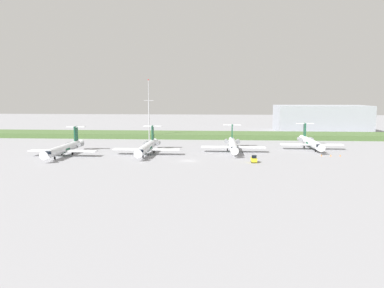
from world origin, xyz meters
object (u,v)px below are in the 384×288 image
(regional_jet_nearest, at_px, (65,148))
(antenna_mast, at_px, (149,115))
(safety_cone_mid_marker, at_px, (331,155))
(safety_cone_rear_marker, at_px, (340,155))
(regional_jet_third, at_px, (233,145))
(safety_cone_front_marker, at_px, (321,155))
(baggage_tug, at_px, (254,159))
(regional_jet_second, at_px, (148,147))
(regional_jet_fourth, at_px, (310,142))

(regional_jet_nearest, relative_size, antenna_mast, 1.14)
(safety_cone_mid_marker, xyz_separation_m, safety_cone_rear_marker, (3.11, 0.15, 0.00))
(regional_jet_third, relative_size, antenna_mast, 1.14)
(safety_cone_front_marker, relative_size, safety_cone_rear_marker, 1.00)
(baggage_tug, xyz_separation_m, safety_cone_mid_marker, (26.56, 13.65, -0.73))
(regional_jet_third, xyz_separation_m, safety_cone_mid_marker, (32.10, -8.50, -2.26))
(safety_cone_mid_marker, bearing_deg, regional_jet_second, 179.35)
(antenna_mast, height_order, baggage_tug, antenna_mast)
(antenna_mast, height_order, safety_cone_mid_marker, antenna_mast)
(regional_jet_second, distance_m, antenna_mast, 42.67)
(antenna_mast, bearing_deg, regional_jet_nearest, -113.26)
(antenna_mast, height_order, safety_cone_front_marker, antenna_mast)
(regional_jet_second, bearing_deg, safety_cone_rear_marker, -0.49)
(regional_jet_fourth, relative_size, antenna_mast, 1.14)
(safety_cone_mid_marker, relative_size, safety_cone_rear_marker, 1.00)
(regional_jet_fourth, distance_m, safety_cone_mid_marker, 17.92)
(regional_jet_second, xyz_separation_m, safety_cone_rear_marker, (64.77, -0.55, -2.26))
(safety_cone_front_marker, distance_m, safety_cone_mid_marker, 2.97)
(regional_jet_fourth, relative_size, safety_cone_mid_marker, 56.36)
(regional_jet_fourth, distance_m, antenna_mast, 70.96)
(antenna_mast, bearing_deg, safety_cone_rear_marker, -30.16)
(regional_jet_nearest, height_order, antenna_mast, antenna_mast)
(baggage_tug, bearing_deg, regional_jet_third, 104.05)
(safety_cone_rear_marker, bearing_deg, safety_cone_mid_marker, -177.32)
(regional_jet_fourth, distance_m, safety_cone_front_marker, 17.49)
(regional_jet_second, bearing_deg, baggage_tug, -22.23)
(safety_cone_front_marker, bearing_deg, regional_jet_third, 164.19)
(regional_jet_fourth, bearing_deg, regional_jet_third, -162.88)
(regional_jet_nearest, distance_m, regional_jet_second, 27.61)
(baggage_tug, bearing_deg, regional_jet_nearest, 171.82)
(regional_jet_third, bearing_deg, baggage_tug, -75.95)
(regional_jet_nearest, distance_m, baggage_tug, 62.84)
(safety_cone_rear_marker, bearing_deg, regional_jet_third, 166.66)
(regional_jet_nearest, height_order, safety_cone_front_marker, regional_jet_nearest)
(regional_jet_fourth, xyz_separation_m, safety_cone_rear_marker, (5.71, -17.44, -2.26))
(safety_cone_front_marker, xyz_separation_m, safety_cone_mid_marker, (2.96, -0.25, 0.00))
(regional_jet_nearest, relative_size, safety_cone_front_marker, 56.36)
(regional_jet_second, bearing_deg, regional_jet_third, 14.78)
(regional_jet_third, bearing_deg, safety_cone_front_marker, -15.81)
(antenna_mast, distance_m, safety_cone_front_marker, 78.59)
(regional_jet_third, height_order, regional_jet_fourth, same)
(regional_jet_second, distance_m, safety_cone_mid_marker, 61.71)
(regional_jet_nearest, xyz_separation_m, baggage_tug, (62.18, -8.94, -1.53))
(safety_cone_mid_marker, bearing_deg, safety_cone_front_marker, 175.23)
(baggage_tug, distance_m, safety_cone_front_marker, 27.40)
(regional_jet_third, xyz_separation_m, safety_cone_rear_marker, (35.21, -8.35, -2.26))
(regional_jet_second, distance_m, regional_jet_fourth, 61.43)
(regional_jet_second, bearing_deg, regional_jet_fourth, 15.96)
(regional_jet_second, bearing_deg, antenna_mast, 99.70)
(safety_cone_mid_marker, bearing_deg, regional_jet_nearest, -176.96)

